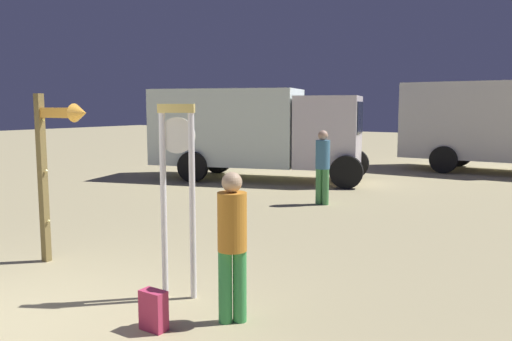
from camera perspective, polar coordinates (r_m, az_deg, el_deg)
The scene contains 7 objects.
standing_clock at distance 6.01m, azimuth -8.58°, elevation -1.17°, with size 0.41×0.28×2.26m.
arrow_sign at distance 7.71m, azimuth -21.05°, elevation 2.05°, with size 0.96×0.28×2.40m.
person_near_clock at distance 5.36m, azimuth -2.62°, elevation -7.54°, with size 0.30×0.30×1.57m.
backpack at distance 5.48m, azimuth -11.10°, elevation -14.82°, with size 0.27×0.19×0.41m.
person_distant at distance 11.83m, azimuth 7.31°, elevation 0.79°, with size 0.32×0.32×1.69m.
box_truck_near at distance 15.82m, azimuth -0.32°, elevation 4.57°, with size 6.80×4.11×2.73m.
box_truck_far at distance 19.25m, azimuth 24.57°, elevation 4.66°, with size 6.38×2.77×3.02m.
Camera 1 is at (5.04, -2.67, 2.23)m, focal length 36.51 mm.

